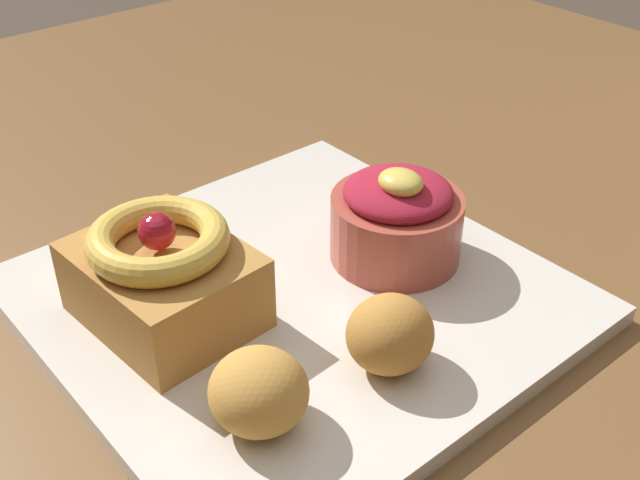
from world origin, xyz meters
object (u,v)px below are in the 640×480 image
object	(u,v)px
fritter_front	(390,334)
front_plate	(295,298)
cake_slice	(163,275)
fritter_middle	(259,391)
berry_ramekin	(396,219)

from	to	relation	value
fritter_front	front_plate	bearing A→B (deg)	178.24
cake_slice	fritter_middle	bearing A→B (deg)	-4.53
front_plate	fritter_front	world-z (taller)	fritter_front
front_plate	berry_ramekin	size ratio (longest dim) A/B	3.45
front_plate	fritter_middle	world-z (taller)	fritter_middle
cake_slice	fritter_front	world-z (taller)	cake_slice
front_plate	cake_slice	distance (m)	0.09
front_plate	berry_ramekin	xyz separation A→B (m)	(0.01, 0.07, 0.03)
fritter_middle	fritter_front	bearing A→B (deg)	81.92
fritter_front	fritter_middle	size ratio (longest dim) A/B	0.96
front_plate	fritter_front	distance (m)	0.09
fritter_middle	front_plate	bearing A→B (deg)	132.21
front_plate	fritter_middle	bearing A→B (deg)	-47.79
fritter_front	fritter_middle	xyz separation A→B (m)	(-0.01, -0.08, -0.00)
berry_ramekin	fritter_front	size ratio (longest dim) A/B	1.74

